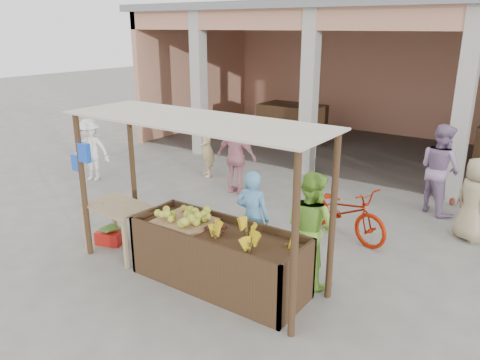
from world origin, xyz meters
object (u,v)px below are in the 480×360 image
Objects in this scene: fruit_stall at (219,259)px; red_crate at (110,237)px; side_table at (118,213)px; vendor_green at (311,225)px; vendor_blue at (253,215)px; motorcycle at (343,210)px.

red_crate is at bearing 179.99° from fruit_stall.
vendor_green is at bearing 24.34° from side_table.
fruit_stall is at bearing 53.68° from vendor_green.
fruit_stall is at bearing -18.94° from red_crate.
red_crate is (-2.37, 0.00, -0.28)m from fruit_stall.
fruit_stall is 2.32× the size of side_table.
fruit_stall is 1.59× the size of vendor_blue.
fruit_stall is 1.98m from side_table.
red_crate is 0.27× the size of vendor_blue.
side_table is 0.69× the size of vendor_blue.
vendor_green reaches higher than fruit_stall.
side_table is at bearing 17.82° from vendor_blue.
vendor_blue reaches higher than motorcycle.
motorcycle reaches higher than side_table.
fruit_stall is 5.87× the size of red_crate.
vendor_green reaches higher than side_table.
fruit_stall is 1.34× the size of motorcycle.
side_table is 0.74m from red_crate.
side_table is (-1.95, -0.13, 0.31)m from fruit_stall.
vendor_green is at bearing -157.23° from motorcycle.
motorcycle is at bearing 50.48° from side_table.
vendor_blue is 1.92m from motorcycle.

